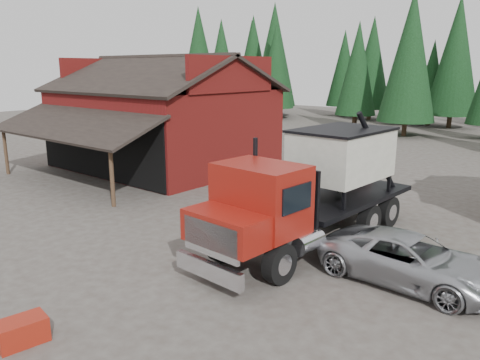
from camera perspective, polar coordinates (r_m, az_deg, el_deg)
The scene contains 8 objects.
ground at distance 17.34m, azimuth -9.98°, elevation -8.14°, with size 120.00×120.00×0.00m, color #403832.
red_barn at distance 31.15m, azimuth -9.47°, elevation 6.60°, with size 12.80×13.63×7.18m.
conifer_backdrop at distance 54.12m, azimuth 26.33°, elevation 5.38°, with size 76.00×16.00×16.00m, color black, non-canonical shape.
near_pine_a at distance 51.50m, azimuth -2.25°, elevation 13.54°, with size 4.40×4.40×11.40m.
near_pine_d at distance 47.25m, azimuth 20.03°, elevation 13.99°, with size 5.28×5.28×13.40m.
feed_truck at distance 17.12m, azimuth 9.03°, elevation -0.59°, with size 3.40×10.64×4.74m.
silver_car at distance 15.08m, azimuth 20.00°, elevation -9.12°, with size 2.46×5.34×1.48m, color #A3A5AB.
equip_box at distance 12.65m, azimuth -25.05°, elevation -16.36°, with size 0.70×1.10×0.60m, color maroon.
Camera 1 is at (12.44, -10.29, 6.33)m, focal length 35.00 mm.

